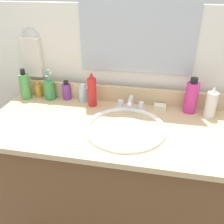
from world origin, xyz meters
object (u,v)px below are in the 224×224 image
Objects in this scene: bottle_toner_green at (25,86)px; soap_bar at (160,107)px; bottle_spray_red at (92,91)px; bottle_cream_purple at (67,91)px; bottle_lotion_white at (211,104)px; cup_green at (50,90)px; bottle_oil_amber at (39,90)px; faucet at (131,105)px; hand_towel at (32,58)px; bottle_soap_pink at (191,97)px; bottle_gel_clear at (83,94)px.

soap_bar is (0.77, 0.02, -0.07)m from bottle_toner_green.
bottle_spray_red is 1.72× the size of bottle_cream_purple.
cup_green is (-0.88, 0.05, -0.01)m from bottle_lotion_white.
bottle_oil_amber is 0.71m from soap_bar.
cup_green is at bearing 171.67° from bottle_spray_red.
faucet is at bearing -6.80° from bottle_oil_amber.
bottle_soap_pink is (0.89, -0.07, -0.13)m from hand_towel.
bottle_cream_purple is 0.64× the size of cup_green.
bottle_toner_green is at bearing 178.60° from bottle_lotion_white.
bottle_spray_red is 0.40m from bottle_toner_green.
cup_green is at bearing 9.35° from bottle_toner_green.
bottle_lotion_white is at bearing -21.46° from bottle_soap_pink.
hand_towel reaches higher than soap_bar.
bottle_soap_pink is at bearing 158.54° from bottle_lotion_white.
bottle_spray_red is 0.27m from cup_green.
cup_green is at bearing -169.74° from bottle_cream_purple.
hand_towel is at bearing 170.45° from bottle_gel_clear.
bottle_cream_purple reaches higher than bottle_oil_amber.
bottle_gel_clear is (0.28, -0.01, 0.00)m from bottle_oil_amber.
bottle_spray_red is at bearing -174.96° from soap_bar.
cup_green is at bearing 179.22° from bottle_soap_pink.
bottle_cream_purple is 0.10m from bottle_gel_clear.
faucet is at bearing -10.68° from hand_towel.
soap_bar is at bearing 170.49° from bottle_lotion_white.
bottle_gel_clear is (-0.58, 0.02, -0.04)m from bottle_soap_pink.
bottle_lotion_white is at bearing -3.09° from cup_green.
bottle_cream_purple is (-0.17, 0.06, -0.04)m from bottle_spray_red.
bottle_lotion_white is at bearing -6.34° from hand_towel.
bottle_soap_pink is at bearing 0.74° from bottle_toner_green.
bottle_toner_green is 0.08m from bottle_oil_amber.
bottle_cream_purple is 1.74× the size of soap_bar.
bottle_soap_pink is 0.78m from cup_green.
bottle_spray_red is (0.38, -0.10, -0.13)m from hand_towel.
bottle_oil_amber reaches higher than soap_bar.
bottle_spray_red is at bearing -36.32° from bottle_gel_clear.
bottle_lotion_white is 0.10m from bottle_soap_pink.
cup_green is 0.63m from soap_bar.
bottle_spray_red is (-0.21, 0.01, 0.06)m from faucet.
faucet is at bearing -172.94° from bottle_soap_pink.
bottle_oil_amber is 0.53× the size of cup_green.
bottle_oil_amber is 0.48× the size of bottle_soap_pink.
bottle_oil_amber is 0.28m from bottle_gel_clear.
bottle_spray_red reaches higher than bottle_soap_pink.
bottle_toner_green is (-0.40, 0.02, -0.01)m from bottle_spray_red.
faucet is 0.22m from bottle_spray_red.
cup_green is (-0.48, 0.05, 0.03)m from faucet.
bottle_lotion_white is 0.25m from soap_bar.
bottle_lotion_white reaches higher than faucet.
bottle_toner_green is 0.77m from soap_bar.
cup_green is at bearing 176.91° from bottle_lotion_white.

